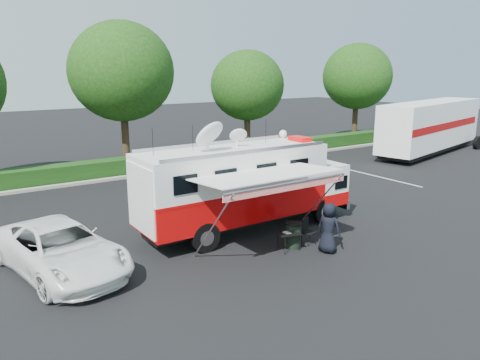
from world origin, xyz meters
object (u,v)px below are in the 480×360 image
object	(u,v)px
white_suv	(62,272)
folding_table	(289,234)
trash_bin	(293,235)
semi_trailer	(431,126)
command_truck	(246,185)

from	to	relation	value
white_suv	folding_table	size ratio (longest dim) A/B	6.18
trash_bin	semi_trailer	size ratio (longest dim) A/B	0.07
folding_table	trash_bin	xyz separation A→B (m)	(0.35, 0.16, -0.16)
folding_table	semi_trailer	world-z (taller)	semi_trailer
white_suv	folding_table	bearing A→B (deg)	-31.58
command_truck	semi_trailer	world-z (taller)	command_truck
command_truck	trash_bin	world-z (taller)	command_truck
white_suv	folding_table	xyz separation A→B (m)	(6.97, -2.57, 0.61)
white_suv	semi_trailer	size ratio (longest dim) A/B	0.44
trash_bin	semi_trailer	world-z (taller)	semi_trailer
command_truck	trash_bin	distance (m)	2.80
command_truck	trash_bin	bearing A→B (deg)	-81.09
white_suv	trash_bin	size ratio (longest dim) A/B	6.17
white_suv	trash_bin	bearing A→B (deg)	-29.53
command_truck	semi_trailer	size ratio (longest dim) A/B	0.70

